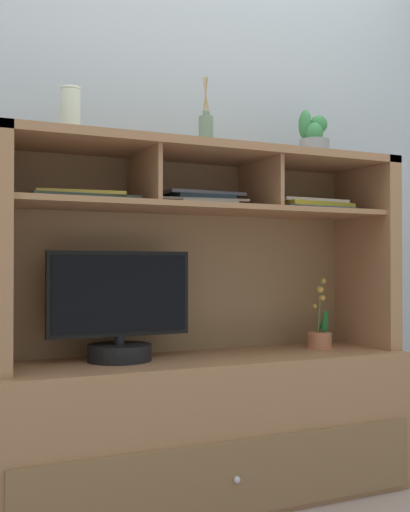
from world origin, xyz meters
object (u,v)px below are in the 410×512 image
at_px(tv_monitor, 120,316).
at_px(magazine_stack_left, 82,197).
at_px(diffuser_bottle, 206,131).
at_px(media_console, 204,391).
at_px(potted_orchid, 320,336).
at_px(magazine_stack_centre, 200,200).
at_px(magazine_stack_right, 308,206).
at_px(potted_succulent, 313,140).
at_px(ceramic_vase, 70,112).

relative_size(tv_monitor, magazine_stack_left, 1.42).
relative_size(magazine_stack_left, diffuser_bottle, 1.36).
xyz_separation_m(media_console, diffuser_bottle, (-0.00, -0.01, 0.98)).
distance_m(media_console, potted_orchid, 0.56).
distance_m(potted_orchid, magazine_stack_centre, 0.76).
xyz_separation_m(magazine_stack_left, diffuser_bottle, (0.47, 0.00, 0.27)).
height_order(tv_monitor, magazine_stack_centre, magazine_stack_centre).
relative_size(tv_monitor, potted_orchid, 1.81).
bearing_deg(magazine_stack_right, potted_succulent, 24.36).
height_order(media_console, magazine_stack_centre, media_console).
height_order(tv_monitor, diffuser_bottle, diffuser_bottle).
distance_m(media_console, magazine_stack_left, 0.86).
xyz_separation_m(potted_succulent, ceramic_vase, (-1.02, -0.01, 0.01)).
distance_m(potted_orchid, potted_succulent, 0.81).
distance_m(magazine_stack_left, magazine_stack_centre, 0.48).
xyz_separation_m(tv_monitor, magazine_stack_centre, (0.34, 0.04, 0.43)).
distance_m(magazine_stack_left, ceramic_vase, 0.30).
xyz_separation_m(potted_orchid, potted_succulent, (-0.02, 0.01, 0.81)).
bearing_deg(magazine_stack_left, diffuser_bottle, 0.06).
bearing_deg(magazine_stack_right, magazine_stack_centre, 173.46).
height_order(magazine_stack_centre, diffuser_bottle, diffuser_bottle).
xyz_separation_m(media_console, ceramic_vase, (-0.51, 0.00, 1.01)).
bearing_deg(diffuser_bottle, ceramic_vase, 178.19).
bearing_deg(potted_orchid, ceramic_vase, -179.84).
height_order(magazine_stack_left, ceramic_vase, ceramic_vase).
relative_size(media_console, diffuser_bottle, 5.81).
relative_size(potted_orchid, potted_succulent, 1.40).
distance_m(media_console, magazine_stack_centre, 0.73).
bearing_deg(potted_succulent, magazine_stack_right, -155.64).
relative_size(diffuser_bottle, potted_succulent, 1.31).
relative_size(magazine_stack_right, ceramic_vase, 1.99).
distance_m(diffuser_bottle, potted_succulent, 0.51).
distance_m(magazine_stack_centre, potted_succulent, 0.57).
bearing_deg(potted_succulent, tv_monitor, -179.81).
xyz_separation_m(magazine_stack_left, magazine_stack_centre, (0.48, 0.06, 0.02)).
bearing_deg(magazine_stack_centre, potted_orchid, -4.88).
distance_m(magazine_stack_right, diffuser_bottle, 0.54).
distance_m(potted_orchid, magazine_stack_left, 1.14).
distance_m(tv_monitor, potted_orchid, 0.87).
xyz_separation_m(magazine_stack_right, potted_succulent, (0.04, 0.02, 0.28)).
height_order(magazine_stack_right, potted_succulent, potted_succulent).
bearing_deg(diffuser_bottle, magazine_stack_right, 1.35).
bearing_deg(diffuser_bottle, tv_monitor, 175.45).
bearing_deg(tv_monitor, magazine_stack_left, -169.52).
relative_size(media_console, potted_orchid, 5.43).
xyz_separation_m(tv_monitor, diffuser_bottle, (0.33, -0.03, 0.69)).
bearing_deg(media_console, potted_orchid, 0.53).
distance_m(potted_orchid, diffuser_bottle, 0.96).
bearing_deg(ceramic_vase, magazine_stack_left, -24.17).
distance_m(tv_monitor, diffuser_bottle, 0.77).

